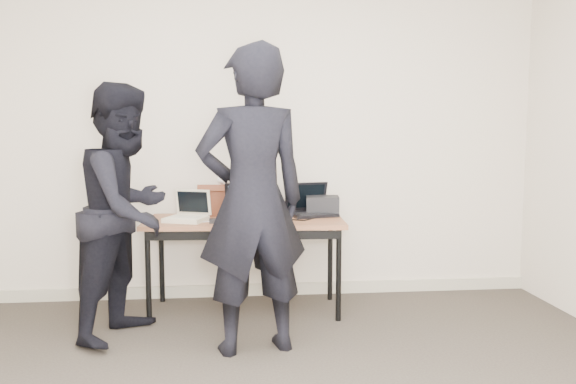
{
  "coord_description": "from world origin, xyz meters",
  "views": [
    {
      "loc": [
        -0.3,
        -2.43,
        1.38
      ],
      "look_at": [
        0.1,
        1.6,
        0.95
      ],
      "focal_mm": 35.0,
      "sensor_mm": 36.0,
      "label": 1
    }
  ],
  "objects": [
    {
      "name": "tissue",
      "position": [
        -0.36,
        2.06,
        1.0
      ],
      "size": [
        0.15,
        0.12,
        0.08
      ],
      "primitive_type": "ellipsoid",
      "rotation": [
        0.0,
        0.0,
        0.16
      ],
      "color": "white",
      "rests_on": "leather_satchel"
    },
    {
      "name": "laptop_beige",
      "position": [
        -0.64,
        1.79,
        0.77
      ],
      "size": [
        0.36,
        0.36,
        0.23
      ],
      "rotation": [
        0.0,
        0.0,
        -0.37
      ],
      "color": "beige",
      "rests_on": "desk"
    },
    {
      "name": "laptop_center",
      "position": [
        -0.19,
        1.79,
        0.78
      ],
      "size": [
        0.39,
        0.38,
        0.27
      ],
      "rotation": [
        0.0,
        0.0,
        -0.11
      ],
      "color": "black",
      "rests_on": "desk"
    },
    {
      "name": "equipment_box",
      "position": [
        0.42,
        2.02,
        0.79
      ],
      "size": [
        0.29,
        0.25,
        0.15
      ],
      "primitive_type": "cube",
      "rotation": [
        0.0,
        0.0,
        -0.13
      ],
      "color": "black",
      "rests_on": "desk"
    },
    {
      "name": "room",
      "position": [
        0.0,
        0.0,
        1.35
      ],
      "size": [
        4.6,
        4.6,
        2.8
      ],
      "color": "#39332B",
      "rests_on": "ground"
    },
    {
      "name": "power_brick",
      "position": [
        -0.43,
        1.66,
        0.74
      ],
      "size": [
        0.09,
        0.06,
        0.03
      ],
      "primitive_type": "cube",
      "rotation": [
        0.0,
        0.0,
        0.05
      ],
      "color": "black",
      "rests_on": "desk"
    },
    {
      "name": "laptop_right",
      "position": [
        0.32,
        2.0,
        0.78
      ],
      "size": [
        0.42,
        0.41,
        0.26
      ],
      "rotation": [
        0.0,
        0.0,
        0.22
      ],
      "color": "black",
      "rests_on": "desk"
    },
    {
      "name": "person_observer",
      "position": [
        -1.01,
        1.4,
        0.85
      ],
      "size": [
        0.92,
        1.02,
        1.71
      ],
      "primitive_type": "imported",
      "rotation": [
        0.0,
        0.0,
        1.16
      ],
      "color": "black",
      "rests_on": "ground"
    },
    {
      "name": "baseboard",
      "position": [
        0.0,
        2.23,
        0.05
      ],
      "size": [
        4.5,
        0.03,
        0.1
      ],
      "primitive_type": "cube",
      "color": "#B4AD95",
      "rests_on": "ground"
    },
    {
      "name": "person_typist",
      "position": [
        -0.18,
        1.03,
        0.96
      ],
      "size": [
        0.79,
        0.61,
        1.92
      ],
      "primitive_type": "imported",
      "rotation": [
        0.0,
        0.0,
        3.38
      ],
      "color": "black",
      "rests_on": "ground"
    },
    {
      "name": "cables",
      "position": [
        -0.06,
        1.76,
        0.72
      ],
      "size": [
        0.98,
        0.28,
        0.01
      ],
      "rotation": [
        0.0,
        0.0,
        -0.09
      ],
      "color": "silver",
      "rests_on": "desk"
    },
    {
      "name": "desk",
      "position": [
        -0.21,
        1.82,
        0.66
      ],
      "size": [
        1.53,
        0.73,
        0.72
      ],
      "rotation": [
        0.0,
        0.0,
        -0.06
      ],
      "color": "brown",
      "rests_on": "ground"
    },
    {
      "name": "leather_satchel",
      "position": [
        -0.39,
        2.05,
        0.85
      ],
      "size": [
        0.38,
        0.21,
        0.25
      ],
      "rotation": [
        0.0,
        0.0,
        -0.11
      ],
      "color": "#602C19",
      "rests_on": "desk"
    }
  ]
}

